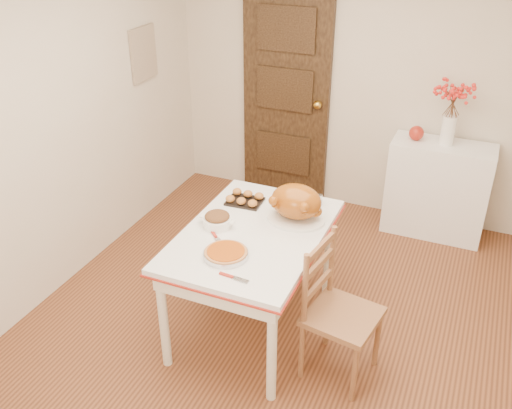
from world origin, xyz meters
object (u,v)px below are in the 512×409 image
at_px(kitchen_table, 253,280).
at_px(sideboard, 437,189).
at_px(pumpkin_pie, 226,253).
at_px(turkey_platter, 296,203).
at_px(chair_oak, 343,313).

bearing_deg(kitchen_table, sideboard, 61.51).
relative_size(sideboard, pumpkin_pie, 3.12).
height_order(sideboard, turkey_platter, turkey_platter).
height_order(kitchen_table, turkey_platter, turkey_platter).
bearing_deg(kitchen_table, turkey_platter, 51.56).
bearing_deg(pumpkin_pie, sideboard, 64.43).
relative_size(chair_oak, turkey_platter, 2.33).
bearing_deg(turkey_platter, sideboard, 47.05).
distance_m(turkey_platter, pumpkin_pie, 0.63).
distance_m(sideboard, kitchen_table, 2.05).
height_order(sideboard, pumpkin_pie, sideboard).
relative_size(kitchen_table, turkey_platter, 3.23).
xyz_separation_m(kitchen_table, turkey_platter, (0.20, 0.25, 0.52)).
distance_m(sideboard, chair_oak, 2.02).
relative_size(kitchen_table, chair_oak, 1.39).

